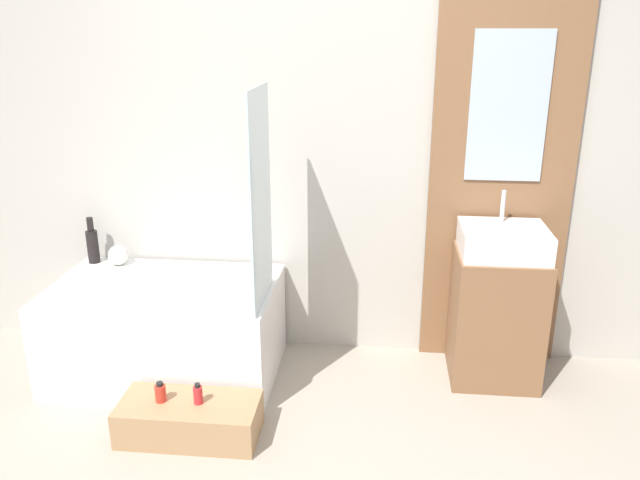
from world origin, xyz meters
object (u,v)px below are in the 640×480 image
(sink, at_px, (503,241))
(vase_tall_dark, at_px, (93,244))
(wooden_step_bench, at_px, (190,419))
(bathtub, at_px, (167,329))
(bottle_soap_secondary, at_px, (198,394))
(bottle_soap_primary, at_px, (160,393))
(vase_round_light, at_px, (118,255))

(sink, height_order, vase_tall_dark, sink)
(wooden_step_bench, relative_size, vase_tall_dark, 2.38)
(bathtub, bearing_deg, bottle_soap_secondary, -58.85)
(sink, bearing_deg, bottle_soap_primary, -156.76)
(sink, bearing_deg, vase_tall_dark, 176.32)
(vase_tall_dark, relative_size, bottle_soap_primary, 2.76)
(wooden_step_bench, distance_m, bottle_soap_primary, 0.19)
(bathtub, bearing_deg, vase_round_light, 143.06)
(bathtub, height_order, vase_round_light, vase_round_light)
(vase_round_light, distance_m, bottle_soap_primary, 1.06)
(vase_tall_dark, xyz_separation_m, bottle_soap_primary, (0.69, -0.87, -0.42))
(wooden_step_bench, bearing_deg, bathtub, 117.30)
(bathtub, xyz_separation_m, vase_tall_dark, (-0.53, 0.30, 0.38))
(vase_tall_dark, height_order, bottle_soap_primary, vase_tall_dark)
(wooden_step_bench, relative_size, bottle_soap_primary, 6.59)
(sink, xyz_separation_m, vase_round_light, (-2.19, 0.13, -0.21))
(sink, height_order, bottle_soap_secondary, sink)
(wooden_step_bench, xyz_separation_m, bottle_soap_secondary, (0.05, 0.00, 0.14))
(vase_round_light, xyz_separation_m, bottle_soap_secondary, (0.71, -0.84, -0.36))
(vase_tall_dark, bearing_deg, wooden_step_bench, -46.54)
(vase_tall_dark, distance_m, vase_round_light, 0.17)
(wooden_step_bench, bearing_deg, vase_round_light, 128.03)
(vase_tall_dark, bearing_deg, vase_round_light, -8.86)
(bottle_soap_secondary, bearing_deg, sink, 25.76)
(bathtub, xyz_separation_m, bottle_soap_secondary, (0.34, -0.57, -0.04))
(bathtub, relative_size, vase_tall_dark, 4.38)
(vase_tall_dark, distance_m, bottle_soap_secondary, 1.30)
(bottle_soap_primary, bearing_deg, bottle_soap_secondary, 0.00)
(wooden_step_bench, distance_m, vase_round_light, 1.18)
(bottle_soap_secondary, bearing_deg, vase_tall_dark, 135.15)
(sink, relative_size, bottle_soap_secondary, 4.21)
(vase_round_light, xyz_separation_m, bottle_soap_primary, (0.52, -0.84, -0.37))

